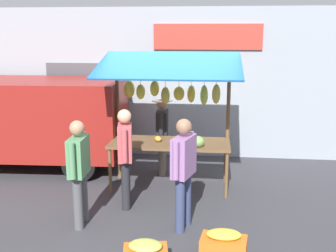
{
  "coord_description": "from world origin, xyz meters",
  "views": [
    {
      "loc": [
        -0.79,
        7.32,
        2.87
      ],
      "look_at": [
        0.0,
        0.3,
        1.25
      ],
      "focal_mm": 44.29,
      "sensor_mm": 36.0,
      "label": 1
    }
  ],
  "objects_px": {
    "shopper_with_ponytail": "(79,166)",
    "parked_van": "(12,115)",
    "produce_crate_side": "(224,245)",
    "vendor_with_sunhat": "(162,130)",
    "market_stall": "(171,105)",
    "shopper_with_shopping_bag": "(184,166)",
    "shopper_in_striped_shirt": "(125,151)"
  },
  "relations": [
    {
      "from": "shopper_with_ponytail",
      "to": "parked_van",
      "type": "relative_size",
      "value": 0.36
    },
    {
      "from": "parked_van",
      "to": "produce_crate_side",
      "type": "height_order",
      "value": "parked_van"
    },
    {
      "from": "vendor_with_sunhat",
      "to": "produce_crate_side",
      "type": "relative_size",
      "value": 2.49
    },
    {
      "from": "vendor_with_sunhat",
      "to": "parked_van",
      "type": "bearing_deg",
      "value": -94.85
    },
    {
      "from": "market_stall",
      "to": "vendor_with_sunhat",
      "type": "xyz_separation_m",
      "value": [
        0.24,
        -0.68,
        -0.65
      ]
    },
    {
      "from": "shopper_with_shopping_bag",
      "to": "shopper_in_striped_shirt",
      "type": "distance_m",
      "value": 1.22
    },
    {
      "from": "produce_crate_side",
      "to": "market_stall",
      "type": "bearing_deg",
      "value": -68.89
    },
    {
      "from": "vendor_with_sunhat",
      "to": "shopper_with_ponytail",
      "type": "xyz_separation_m",
      "value": [
        0.93,
        2.45,
        0.02
      ]
    },
    {
      "from": "market_stall",
      "to": "parked_van",
      "type": "relative_size",
      "value": 0.56
    },
    {
      "from": "parked_van",
      "to": "market_stall",
      "type": "bearing_deg",
      "value": 164.09
    },
    {
      "from": "shopper_with_shopping_bag",
      "to": "shopper_in_striped_shirt",
      "type": "bearing_deg",
      "value": 72.21
    },
    {
      "from": "market_stall",
      "to": "shopper_with_shopping_bag",
      "type": "bearing_deg",
      "value": 102.29
    },
    {
      "from": "produce_crate_side",
      "to": "shopper_with_shopping_bag",
      "type": "bearing_deg",
      "value": -52.91
    },
    {
      "from": "shopper_with_shopping_bag",
      "to": "produce_crate_side",
      "type": "bearing_deg",
      "value": -126.34
    },
    {
      "from": "vendor_with_sunhat",
      "to": "produce_crate_side",
      "type": "distance_m",
      "value": 3.45
    },
    {
      "from": "shopper_with_ponytail",
      "to": "parked_van",
      "type": "xyz_separation_m",
      "value": [
        2.32,
        -2.59,
        0.19
      ]
    },
    {
      "from": "market_stall",
      "to": "produce_crate_side",
      "type": "distance_m",
      "value": 2.99
    },
    {
      "from": "shopper_with_shopping_bag",
      "to": "shopper_with_ponytail",
      "type": "bearing_deg",
      "value": 109.12
    },
    {
      "from": "shopper_in_striped_shirt",
      "to": "shopper_with_ponytail",
      "type": "height_order",
      "value": "shopper_in_striped_shirt"
    },
    {
      "from": "parked_van",
      "to": "shopper_with_shopping_bag",
      "type": "bearing_deg",
      "value": 144.24
    },
    {
      "from": "vendor_with_sunhat",
      "to": "produce_crate_side",
      "type": "xyz_separation_m",
      "value": [
        -1.19,
        3.15,
        -0.74
      ]
    },
    {
      "from": "market_stall",
      "to": "shopper_with_shopping_bag",
      "type": "relative_size",
      "value": 1.5
    },
    {
      "from": "market_stall",
      "to": "produce_crate_side",
      "type": "height_order",
      "value": "market_stall"
    },
    {
      "from": "market_stall",
      "to": "shopper_with_ponytail",
      "type": "xyz_separation_m",
      "value": [
        1.17,
        1.77,
        -0.63
      ]
    },
    {
      "from": "shopper_with_shopping_bag",
      "to": "parked_van",
      "type": "xyz_separation_m",
      "value": [
        3.86,
        -2.53,
        0.15
      ]
    },
    {
      "from": "shopper_in_striped_shirt",
      "to": "parked_van",
      "type": "bearing_deg",
      "value": 46.53
    },
    {
      "from": "shopper_with_shopping_bag",
      "to": "produce_crate_side",
      "type": "distance_m",
      "value": 1.25
    },
    {
      "from": "vendor_with_sunhat",
      "to": "shopper_with_shopping_bag",
      "type": "relative_size",
      "value": 0.94
    },
    {
      "from": "market_stall",
      "to": "shopper_with_ponytail",
      "type": "height_order",
      "value": "market_stall"
    },
    {
      "from": "shopper_in_striped_shirt",
      "to": "produce_crate_side",
      "type": "relative_size",
      "value": 2.63
    },
    {
      "from": "shopper_with_ponytail",
      "to": "produce_crate_side",
      "type": "relative_size",
      "value": 2.58
    },
    {
      "from": "parked_van",
      "to": "produce_crate_side",
      "type": "relative_size",
      "value": 7.12
    }
  ]
}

